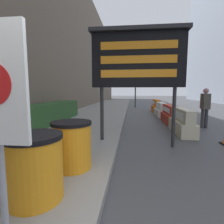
{
  "coord_description": "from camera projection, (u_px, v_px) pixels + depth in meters",
  "views": [
    {
      "loc": [
        0.36,
        -1.68,
        1.55
      ],
      "look_at": [
        -0.69,
        7.59,
        0.44
      ],
      "focal_mm": 28.0,
      "sensor_mm": 36.0,
      "label": 1
    }
  ],
  "objects": [
    {
      "name": "barrel_drum_middle",
      "position": [
        72.0,
        145.0,
        3.18
      ],
      "size": [
        0.73,
        0.73,
        0.86
      ],
      "color": "orange",
      "rests_on": "sidewalk_left"
    },
    {
      "name": "message_board",
      "position": [
        138.0,
        60.0,
        4.72
      ],
      "size": [
        2.62,
        0.36,
        3.22
      ],
      "color": "#28282B",
      "rests_on": "ground_plane"
    },
    {
      "name": "jersey_barrier_orange_near",
      "position": [
        156.0,
        106.0,
        13.25
      ],
      "size": [
        0.59,
        1.71,
        0.92
      ],
      "color": "orange",
      "rests_on": "ground_plane"
    },
    {
      "name": "pedestrian_worker",
      "position": [
        205.0,
        105.0,
        7.31
      ],
      "size": [
        0.29,
        0.44,
        1.68
      ],
      "rotation": [
        0.0,
        0.0,
        4.7
      ],
      "color": "#333338",
      "rests_on": "ground_plane"
    },
    {
      "name": "building_left_facade",
      "position": [
        64.0,
        30.0,
        11.35
      ],
      "size": [
        0.4,
        50.4,
        11.07
      ],
      "color": "brown",
      "rests_on": "ground_plane"
    },
    {
      "name": "jersey_barrier_red_striped",
      "position": [
        169.0,
        115.0,
        8.63
      ],
      "size": [
        0.52,
        2.02,
        0.87
      ],
      "color": "red",
      "rests_on": "ground_plane"
    },
    {
      "name": "barrel_drum_foreground",
      "position": [
        35.0,
        167.0,
        2.24
      ],
      "size": [
        0.73,
        0.73,
        0.86
      ],
      "color": "orange",
      "rests_on": "sidewalk_left"
    },
    {
      "name": "traffic_light_near_curb",
      "position": [
        136.0,
        76.0,
        16.53
      ],
      "size": [
        0.28,
        0.44,
        4.18
      ],
      "color": "#2D2D30",
      "rests_on": "ground_plane"
    },
    {
      "name": "jersey_barrier_cream",
      "position": [
        182.0,
        122.0,
        6.45
      ],
      "size": [
        0.56,
        1.95,
        0.92
      ],
      "color": "beige",
      "rests_on": "ground_plane"
    },
    {
      "name": "jersey_barrier_white",
      "position": [
        161.0,
        110.0,
        11.04
      ],
      "size": [
        0.65,
        1.88,
        0.84
      ],
      "color": "silver",
      "rests_on": "ground_plane"
    },
    {
      "name": "hedge_strip",
      "position": [
        34.0,
        117.0,
        6.59
      ],
      "size": [
        0.9,
        7.75,
        0.87
      ],
      "color": "#284C23",
      "rests_on": "sidewalk_left"
    }
  ]
}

